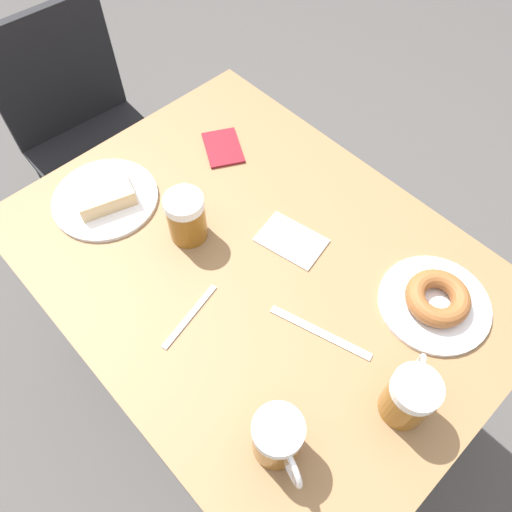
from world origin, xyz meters
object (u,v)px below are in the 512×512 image
(plate_with_cake, at_px, (104,195))
(beer_mug_center, at_px, (186,216))
(chair, at_px, (82,122))
(napkin_folded, at_px, (291,240))
(plate_with_donut, at_px, (436,300))
(beer_mug_left, at_px, (410,396))
(passport_near_edge, at_px, (223,148))
(knife, at_px, (320,333))
(beer_mug_right, at_px, (278,439))
(fork, at_px, (190,316))

(plate_with_cake, xyz_separation_m, beer_mug_center, (0.08, -0.21, 0.04))
(chair, height_order, napkin_folded, chair)
(plate_with_donut, height_order, beer_mug_center, beer_mug_center)
(beer_mug_left, relative_size, beer_mug_center, 1.03)
(plate_with_donut, xyz_separation_m, passport_near_edge, (-0.02, 0.64, -0.02))
(beer_mug_center, bearing_deg, plate_with_donut, -62.85)
(napkin_folded, bearing_deg, knife, -120.95)
(plate_with_donut, distance_m, passport_near_edge, 0.64)
(plate_with_donut, xyz_separation_m, knife, (-0.22, 0.12, -0.02))
(beer_mug_center, relative_size, passport_near_edge, 0.80)
(plate_with_donut, height_order, beer_mug_right, beer_mug_right)
(chair, bearing_deg, beer_mug_left, -89.61)
(beer_mug_right, bearing_deg, fork, 80.60)
(knife, bearing_deg, fork, 128.83)
(plate_with_cake, xyz_separation_m, beer_mug_right, (-0.10, -0.68, 0.04))
(napkin_folded, distance_m, knife, 0.23)
(napkin_folded, distance_m, passport_near_edge, 0.33)
(beer_mug_left, xyz_separation_m, beer_mug_center, (-0.03, 0.58, 0.00))
(plate_with_donut, height_order, beer_mug_left, beer_mug_left)
(chair, height_order, plate_with_donut, chair)
(chair, relative_size, plate_with_donut, 3.69)
(chair, relative_size, napkin_folded, 5.23)
(beer_mug_center, bearing_deg, beer_mug_right, -111.29)
(fork, bearing_deg, beer_mug_right, -99.40)
(beer_mug_left, height_order, beer_mug_center, same)
(beer_mug_center, xyz_separation_m, knife, (0.03, -0.37, -0.06))
(chair, height_order, fork, chair)
(beer_mug_right, bearing_deg, napkin_folded, 41.23)
(beer_mug_left, bearing_deg, beer_mug_center, 93.45)
(plate_with_cake, bearing_deg, beer_mug_right, -98.22)
(beer_mug_left, height_order, passport_near_edge, beer_mug_left)
(beer_mug_center, xyz_separation_m, beer_mug_right, (-0.18, -0.47, 0.00))
(fork, xyz_separation_m, passport_near_edge, (0.36, 0.31, 0.00))
(knife, bearing_deg, passport_near_edge, 69.25)
(plate_with_cake, distance_m, beer_mug_left, 0.80)
(knife, relative_size, passport_near_edge, 1.40)
(beer_mug_center, xyz_separation_m, fork, (-0.13, -0.17, -0.06))
(napkin_folded, bearing_deg, plate_with_cake, 121.51)
(knife, height_order, passport_near_edge, passport_near_edge)
(chair, height_order, beer_mug_left, chair)
(plate_with_cake, relative_size, passport_near_edge, 1.64)
(beer_mug_right, bearing_deg, knife, 23.96)
(chair, relative_size, fork, 5.10)
(beer_mug_left, bearing_deg, chair, 87.12)
(chair, relative_size, plate_with_cake, 3.41)
(plate_with_donut, height_order, fork, plate_with_donut)
(napkin_folded, bearing_deg, plate_with_donut, -72.48)
(beer_mug_right, height_order, fork, beer_mug_right)
(plate_with_donut, xyz_separation_m, fork, (-0.39, 0.33, -0.02))
(plate_with_cake, distance_m, napkin_folded, 0.45)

